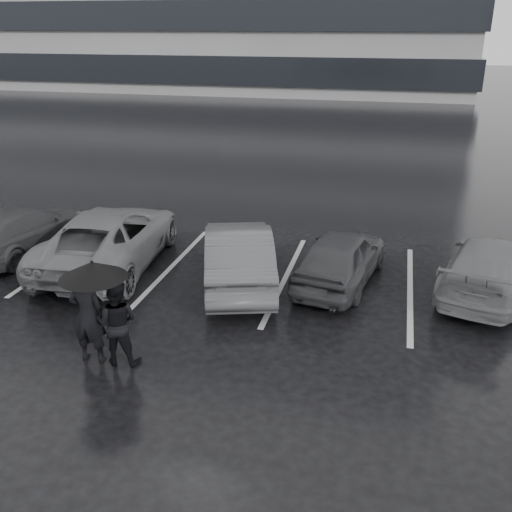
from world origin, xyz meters
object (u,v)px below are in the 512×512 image
at_px(pedestrian_left, 88,316).
at_px(pedestrian_right, 117,322).
at_px(car_west_c, 23,230).
at_px(car_main, 341,257).
at_px(car_west_a, 238,254).
at_px(car_east, 489,266).
at_px(car_west_b, 109,237).

relative_size(pedestrian_left, pedestrian_right, 1.13).
xyz_separation_m(car_west_c, pedestrian_right, (4.73, -4.14, 0.17)).
xyz_separation_m(car_main, car_west_c, (-8.06, -0.06, -0.01)).
bearing_deg(car_west_a, car_main, 176.05).
bearing_deg(car_east, pedestrian_right, 50.21).
xyz_separation_m(car_east, pedestrian_right, (-6.48, -4.50, 0.17)).
height_order(car_west_a, pedestrian_left, pedestrian_left).
xyz_separation_m(car_east, pedestrian_left, (-6.98, -4.57, 0.27)).
bearing_deg(car_main, car_east, -164.56).
bearing_deg(pedestrian_right, car_east, -151.78).
bearing_deg(car_west_b, pedestrian_left, 107.30).
bearing_deg(pedestrian_left, car_main, -133.98).
bearing_deg(car_west_c, pedestrian_left, 141.33).
xyz_separation_m(car_west_b, pedestrian_left, (1.69, -3.99, 0.17)).
bearing_deg(car_main, car_west_b, 12.88).
bearing_deg(pedestrian_right, car_west_c, -47.78).
height_order(car_west_a, car_east, car_west_a).
relative_size(car_west_c, pedestrian_left, 2.37).
bearing_deg(car_west_c, pedestrian_right, 144.96).
xyz_separation_m(car_main, car_east, (3.16, 0.30, -0.01)).
height_order(car_main, car_west_b, car_west_b).
height_order(car_east, pedestrian_left, pedestrian_left).
bearing_deg(pedestrian_left, car_west_a, -115.41).
height_order(car_west_a, pedestrian_right, pedestrian_right).
relative_size(car_west_b, pedestrian_right, 3.26).
xyz_separation_m(car_main, car_west_a, (-2.22, -0.54, 0.07)).
relative_size(car_main, car_west_a, 0.87).
height_order(car_west_b, car_east, car_west_b).
bearing_deg(car_west_c, car_west_a, -178.58).
bearing_deg(car_west_b, car_main, 177.25).
relative_size(car_main, car_west_b, 0.72).
bearing_deg(car_west_a, car_east, 171.24).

